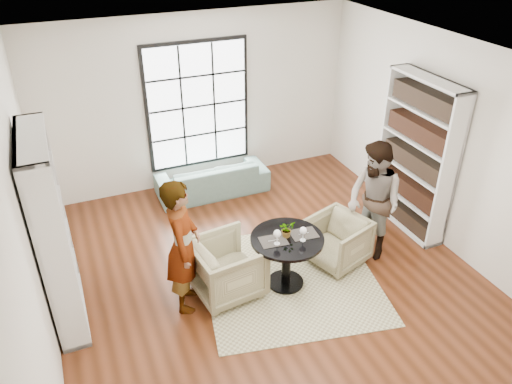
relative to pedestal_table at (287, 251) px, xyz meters
name	(u,v)px	position (x,y,z in m)	size (l,w,h in m)	color
ground	(267,274)	(-0.16, 0.27, -0.55)	(6.00, 6.00, 0.00)	#5B2B15
room_shell	(252,178)	(-0.16, 0.82, 0.71)	(6.00, 6.01, 6.00)	silver
rug	(290,279)	(0.09, 0.05, -0.55)	(2.29, 2.29, 0.01)	#B4B187
pedestal_table	(287,251)	(0.00, 0.00, 0.00)	(0.95, 0.95, 0.76)	black
sofa	(212,178)	(-0.12, 2.72, -0.27)	(1.93, 0.75, 0.56)	gray
armchair_left	(227,268)	(-0.77, 0.16, -0.16)	(0.83, 0.85, 0.78)	tan
armchair_right	(337,241)	(0.87, 0.17, -0.20)	(0.74, 0.76, 0.70)	tan
person_left	(183,246)	(-1.32, 0.16, 0.34)	(0.65, 0.43, 1.79)	gray
person_right	(374,201)	(1.42, 0.17, 0.32)	(0.85, 0.66, 1.74)	gray
placemat_left	(273,241)	(-0.19, 0.00, 0.21)	(0.34, 0.26, 0.01)	black
placemat_right	(304,234)	(0.23, -0.01, 0.21)	(0.34, 0.26, 0.01)	black
cutlery_left	(273,240)	(-0.19, 0.00, 0.22)	(0.14, 0.22, 0.01)	silver
cutlery_right	(304,233)	(0.23, -0.01, 0.22)	(0.14, 0.22, 0.01)	silver
wine_glass_left	(277,234)	(-0.18, -0.07, 0.36)	(0.10, 0.10, 0.21)	silver
wine_glass_right	(303,231)	(0.16, -0.13, 0.35)	(0.09, 0.09, 0.20)	silver
flower_centerpiece	(287,229)	(0.01, 0.04, 0.32)	(0.20, 0.17, 0.22)	gray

